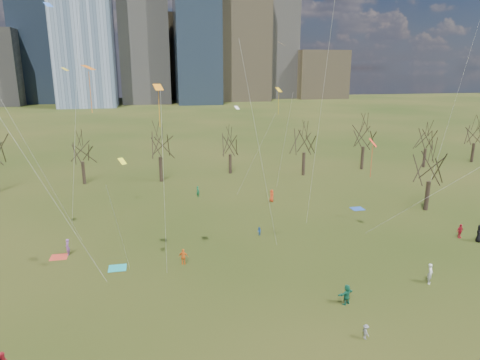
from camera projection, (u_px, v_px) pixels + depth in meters
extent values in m
plane|color=black|center=(273.00, 306.00, 33.12)|extent=(500.00, 500.00, 0.00)
cube|color=slate|center=(142.00, 7.00, 213.17)|extent=(24.00, 24.00, 95.00)
cube|color=#726347|center=(241.00, 34.00, 236.45)|extent=(28.00, 28.00, 72.00)
cube|color=#384C66|center=(41.00, 39.00, 220.44)|extent=(25.00, 25.00, 65.00)
cube|color=slate|center=(276.00, 49.00, 257.56)|extent=(22.00, 22.00, 58.00)
cube|color=#726347|center=(167.00, 57.00, 254.89)|extent=(30.00, 30.00, 48.00)
cube|color=#726347|center=(317.00, 75.00, 261.79)|extent=(30.00, 28.00, 28.00)
cylinder|color=black|center=(84.00, 173.00, 67.50)|extent=(0.52, 0.52, 3.60)
cylinder|color=black|center=(161.00, 169.00, 68.97)|extent=(0.54, 0.54, 4.05)
cylinder|color=black|center=(230.00, 164.00, 74.36)|extent=(0.51, 0.51, 3.38)
cylinder|color=black|center=(303.00, 164.00, 72.98)|extent=(0.54, 0.54, 3.96)
cylinder|color=black|center=(362.00, 158.00, 77.32)|extent=(0.54, 0.54, 4.14)
cylinder|color=black|center=(424.00, 158.00, 78.93)|extent=(0.52, 0.52, 3.51)
cylinder|color=black|center=(473.00, 153.00, 83.26)|extent=(0.53, 0.53, 3.74)
cylinder|color=black|center=(427.00, 196.00, 55.01)|extent=(0.53, 0.53, 3.83)
cube|color=teal|center=(117.00, 268.00, 39.31)|extent=(1.60, 1.50, 0.03)
cube|color=#2349A4|center=(357.00, 209.00, 55.89)|extent=(1.60, 1.50, 0.03)
cube|color=red|center=(59.00, 257.00, 41.59)|extent=(1.60, 1.50, 0.03)
imported|color=silver|center=(430.00, 274.00, 36.35)|extent=(0.75, 0.78, 1.80)
imported|color=slate|center=(366.00, 332.00, 28.93)|extent=(0.48, 0.74, 1.08)
imported|color=orange|center=(183.00, 257.00, 39.86)|extent=(0.98, 0.63, 1.56)
imported|color=#166549|center=(347.00, 294.00, 33.14)|extent=(1.60, 1.01, 1.64)
imported|color=black|center=(479.00, 233.00, 45.07)|extent=(1.06, 1.07, 1.87)
imported|color=#9455AA|center=(68.00, 247.00, 41.92)|extent=(0.42, 0.62, 1.66)
imported|color=#285EB0|center=(259.00, 231.00, 46.90)|extent=(0.48, 0.55, 0.95)
imported|color=red|center=(460.00, 231.00, 46.16)|extent=(0.97, 0.53, 1.57)
imported|color=red|center=(272.00, 196.00, 58.75)|extent=(0.70, 0.92, 1.69)
imported|color=#197040|center=(198.00, 191.00, 60.94)|extent=(0.61, 0.69, 1.58)
plane|color=orange|center=(158.00, 87.00, 31.58)|extent=(1.07, 0.99, 0.45)
cylinder|color=silver|center=(164.00, 194.00, 31.20)|extent=(0.02, 4.86, 15.07)
cylinder|color=orange|center=(159.00, 109.00, 31.99)|extent=(0.04, 0.04, 2.70)
plane|color=gold|center=(281.00, 44.00, 36.52)|extent=(0.81, 0.85, 0.35)
cylinder|color=silver|center=(261.00, 158.00, 35.49)|extent=(5.05, 6.06, 18.46)
plane|color=#F4361B|center=(373.00, 143.00, 41.60)|extent=(1.24, 1.30, 0.80)
cylinder|color=silver|center=(422.00, 200.00, 39.07)|extent=(5.62, 9.12, 9.42)
cylinder|color=#F4361B|center=(371.00, 162.00, 42.09)|extent=(0.04, 0.04, 3.15)
cylinder|color=silver|center=(326.00, 67.00, 37.92)|extent=(1.28, 9.56, 33.00)
plane|color=blue|center=(48.00, 5.00, 39.84)|extent=(1.21, 1.18, 0.46)
cylinder|color=silver|center=(75.00, 126.00, 40.50)|extent=(3.49, 5.33, 22.17)
plane|color=gold|center=(279.00, 90.00, 57.78)|extent=(1.25, 1.18, 0.60)
cylinder|color=silver|center=(284.00, 143.00, 56.82)|extent=(0.07, 5.72, 13.60)
cylinder|color=gold|center=(279.00, 103.00, 58.24)|extent=(0.04, 0.04, 3.00)
plane|color=#FDFF28|center=(122.00, 161.00, 33.82)|extent=(0.87, 0.86, 0.46)
cylinder|color=silver|center=(120.00, 233.00, 31.57)|extent=(0.68, 7.14, 9.30)
cylinder|color=silver|center=(464.00, 71.00, 55.18)|extent=(1.99, 5.82, 32.25)
plane|color=white|center=(237.00, 108.00, 54.46)|extent=(0.95, 0.89, 0.41)
cylinder|color=silver|center=(255.00, 157.00, 52.66)|extent=(2.91, 7.54, 11.56)
plane|color=yellow|center=(65.00, 69.00, 37.73)|extent=(0.77, 0.80, 0.29)
cylinder|color=silver|center=(42.00, 171.00, 35.46)|extent=(3.89, 8.37, 16.34)
plane|color=orange|center=(88.00, 67.00, 29.74)|extent=(1.20, 1.23, 0.33)
cylinder|color=silver|center=(49.00, 193.00, 29.00)|extent=(5.99, 4.73, 16.48)
cylinder|color=orange|center=(90.00, 92.00, 30.18)|extent=(0.04, 0.04, 2.87)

